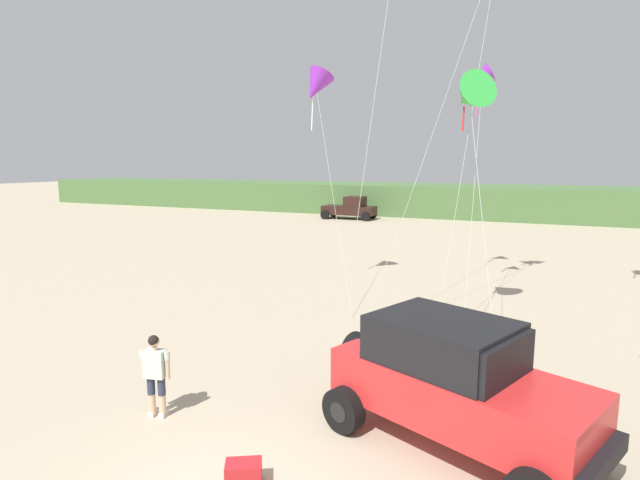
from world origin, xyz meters
TOP-DOWN VIEW (x-y plane):
  - dune_ridge at (-5.97, 43.18)m, footprint 90.00×9.10m
  - jeep at (2.59, 3.22)m, footprint 5.00×3.83m
  - person_watching at (-2.91, 1.94)m, footprint 0.61×0.38m
  - cooler_box at (-0.20, 0.80)m, footprint 0.66×0.59m
  - distant_pickup at (-11.43, 35.84)m, footprint 4.63×2.44m
  - kite_pink_ribbon at (1.67, 10.22)m, footprint 2.40×5.52m
  - kite_green_box at (-4.15, 12.33)m, footprint 3.26×3.74m
  - kite_yellow_diamond at (1.61, 13.79)m, footprint 0.96×6.02m

SIDE VIEW (x-z plane):
  - cooler_box at x=-0.20m, z-range 0.00..0.38m
  - person_watching at x=-2.91m, z-range 0.10..1.77m
  - distant_pickup at x=-11.43m, z-range -0.05..1.93m
  - jeep at x=2.59m, z-range 0.07..2.33m
  - dune_ridge at x=-5.97m, z-range 0.00..2.78m
  - kite_pink_ribbon at x=1.67m, z-range 3.08..10.61m
  - kite_green_box at x=-4.15m, z-range 3.48..11.98m
  - kite_yellow_diamond at x=1.61m, z-range 3.72..12.06m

